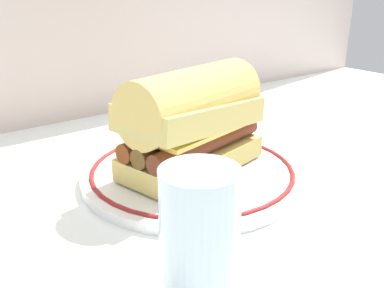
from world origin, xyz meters
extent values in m
plane|color=white|center=(0.00, 0.00, 0.00)|extent=(1.50, 1.50, 0.00)
cylinder|color=white|center=(-0.02, 0.01, 0.01)|extent=(0.27, 0.27, 0.01)
torus|color=maroon|center=(-0.02, 0.01, 0.01)|extent=(0.25, 0.25, 0.01)
cube|color=#D1BA63|center=(-0.02, 0.01, 0.03)|extent=(0.19, 0.12, 0.03)
cylinder|color=#622D19|center=(-0.02, -0.02, 0.05)|extent=(0.18, 0.06, 0.02)
cylinder|color=brown|center=(-0.02, 0.01, 0.05)|extent=(0.18, 0.06, 0.02)
cylinder|color=brown|center=(-0.03, 0.03, 0.05)|extent=(0.18, 0.06, 0.02)
cube|color=#EFC64C|center=(-0.02, 0.01, 0.07)|extent=(0.16, 0.11, 0.01)
cube|color=#CEBA66|center=(-0.02, 0.01, 0.08)|extent=(0.19, 0.12, 0.04)
cylinder|color=#D6B75F|center=(-0.02, 0.01, 0.10)|extent=(0.19, 0.11, 0.07)
cylinder|color=silver|center=(-0.16, -0.18, 0.06)|extent=(0.06, 0.06, 0.11)
cylinder|color=gold|center=(-0.16, -0.18, 0.03)|extent=(0.05, 0.05, 0.05)
camera|label=1|loc=(-0.32, -0.38, 0.23)|focal=40.64mm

